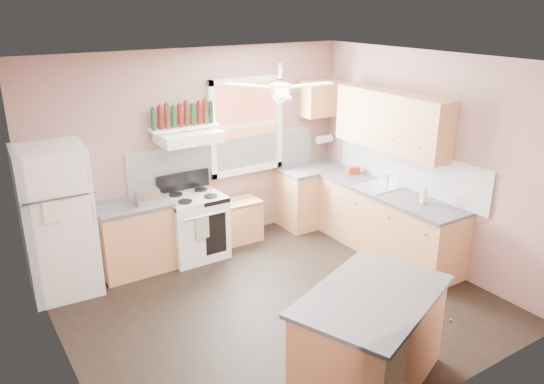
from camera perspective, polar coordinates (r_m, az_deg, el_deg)
floor at (r=6.17m, az=0.75°, el=-11.96°), size 4.50×4.50×0.00m
ceiling at (r=5.27m, az=0.89°, el=13.82°), size 4.50×4.50×0.00m
wall_back at (r=7.27m, az=-8.12°, el=4.48°), size 4.50×0.05×2.70m
wall_right at (r=7.04m, az=16.42°, el=3.35°), size 0.05×4.00×2.70m
wall_left at (r=4.80m, az=-22.51°, el=-5.17°), size 0.05×4.00×2.70m
backsplash_back at (r=7.47m, az=-4.80°, el=3.65°), size 2.90×0.03×0.55m
backsplash_right at (r=7.25m, az=14.31°, el=2.57°), size 0.03×2.60×0.55m
window_view at (r=7.51m, az=-2.85°, el=7.12°), size 1.00×0.02×1.20m
window_frame at (r=7.48m, az=-2.75°, el=7.08°), size 1.16×0.07×1.36m
refrigerator at (r=6.54m, az=-22.07°, el=-2.93°), size 0.79×0.77×1.77m
base_cabinet_left at (r=6.93m, az=-14.54°, el=-4.85°), size 0.90×0.60×0.86m
counter_left at (r=6.76m, az=-14.87°, el=-1.38°), size 0.92×0.62×0.04m
toaster at (r=6.68m, az=-13.27°, el=-0.49°), size 0.29×0.18×0.18m
stove at (r=7.14m, az=-8.31°, el=-3.67°), size 0.75×0.64×0.86m
range_hood at (r=6.87m, az=-8.98°, el=5.86°), size 0.78×0.50×0.14m
bottle_shelf at (r=6.95m, az=-9.44°, el=6.85°), size 0.90×0.26×0.03m
cart at (r=7.59m, az=-3.57°, el=-3.11°), size 0.61×0.42×0.59m
base_cabinet_corner at (r=8.15m, az=4.37°, el=-0.46°), size 1.00×0.60×0.86m
base_cabinet_right at (r=7.31m, az=12.28°, el=-3.36°), size 0.60×2.20×0.86m
counter_corner at (r=8.01m, az=4.46°, el=2.56°), size 1.02×0.62×0.04m
counter_right at (r=7.14m, az=12.49°, el=-0.05°), size 0.62×2.22×0.04m
sink at (r=7.26m, az=11.39°, el=0.51°), size 0.55×0.45×0.03m
faucet at (r=7.35m, az=12.33°, el=1.29°), size 0.03×0.03×0.14m
upper_cabinet_right at (r=7.12m, az=12.69°, el=7.44°), size 0.33×1.80×0.76m
upper_cabinet_corner at (r=7.99m, az=5.24°, el=10.03°), size 0.60×0.33×0.52m
paper_towel at (r=8.22m, az=5.63°, el=5.66°), size 0.26×0.12×0.12m
island at (r=4.94m, az=10.41°, el=-15.43°), size 1.58×1.30×0.86m
island_top at (r=4.69m, az=10.76°, el=-10.94°), size 1.69×1.41×0.04m
ceiling_fan_hub at (r=5.30m, az=0.88°, el=11.13°), size 0.20×0.20×0.08m
soap_bottle at (r=6.77m, az=16.06°, el=-0.19°), size 0.13×0.13×0.25m
red_caddy at (r=7.75m, az=8.71°, el=2.35°), size 0.21×0.17×0.10m
wine_bottles at (r=6.92m, az=-9.51°, el=8.14°), size 0.86×0.06×0.31m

